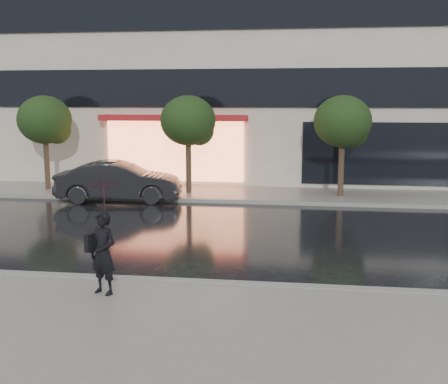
# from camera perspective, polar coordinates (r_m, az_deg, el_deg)

# --- Properties ---
(ground) EXTENTS (120.00, 120.00, 0.00)m
(ground) POSITION_cam_1_polar(r_m,az_deg,el_deg) (12.59, 0.71, -8.27)
(ground) COLOR black
(ground) RESTS_ON ground
(sidewalk_near) EXTENTS (60.00, 4.50, 0.12)m
(sidewalk_near) POSITION_cam_1_polar(r_m,az_deg,el_deg) (9.55, -1.85, -13.78)
(sidewalk_near) COLOR slate
(sidewalk_near) RESTS_ON ground
(sidewalk_far) EXTENTS (60.00, 3.50, 0.12)m
(sidewalk_far) POSITION_cam_1_polar(r_m,az_deg,el_deg) (22.51, 4.04, -0.26)
(sidewalk_far) COLOR slate
(sidewalk_far) RESTS_ON ground
(curb_near) EXTENTS (60.00, 0.25, 0.14)m
(curb_near) POSITION_cam_1_polar(r_m,az_deg,el_deg) (11.62, 0.08, -9.42)
(curb_near) COLOR gray
(curb_near) RESTS_ON ground
(curb_far) EXTENTS (60.00, 0.25, 0.14)m
(curb_far) POSITION_cam_1_polar(r_m,az_deg,el_deg) (20.79, 3.70, -1.03)
(curb_far) COLOR gray
(curb_far) RESTS_ON ground
(tree_far_west) EXTENTS (2.20, 2.20, 3.99)m
(tree_far_west) POSITION_cam_1_polar(r_m,az_deg,el_deg) (24.31, -17.59, 6.83)
(tree_far_west) COLOR #33261C
(tree_far_west) RESTS_ON ground
(tree_mid_west) EXTENTS (2.20, 2.20, 3.99)m
(tree_mid_west) POSITION_cam_1_polar(r_m,az_deg,el_deg) (22.39, -3.50, 7.06)
(tree_mid_west) COLOR #33261C
(tree_mid_west) RESTS_ON ground
(tree_mid_east) EXTENTS (2.20, 2.20, 3.99)m
(tree_mid_east) POSITION_cam_1_polar(r_m,az_deg,el_deg) (22.00, 12.12, 6.83)
(tree_mid_east) COLOR #33261C
(tree_mid_east) RESTS_ON ground
(parked_car) EXTENTS (4.79, 2.17, 1.52)m
(parked_car) POSITION_cam_1_polar(r_m,az_deg,el_deg) (21.55, -10.61, 1.06)
(parked_car) COLOR black
(parked_car) RESTS_ON ground
(pedestrian_with_umbrella) EXTENTS (1.10, 1.10, 2.21)m
(pedestrian_with_umbrella) POSITION_cam_1_polar(r_m,az_deg,el_deg) (10.83, -12.17, -2.98)
(pedestrian_with_umbrella) COLOR black
(pedestrian_with_umbrella) RESTS_ON sidewalk_near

